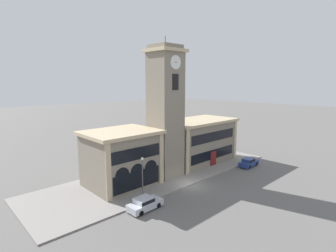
{
  "coord_description": "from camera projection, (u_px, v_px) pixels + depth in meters",
  "views": [
    {
      "loc": [
        -26.0,
        -22.9,
        14.08
      ],
      "look_at": [
        -1.39,
        3.22,
        8.14
      ],
      "focal_mm": 28.0,
      "sensor_mm": 36.0,
      "label": 1
    }
  ],
  "objects": [
    {
      "name": "street_lamp",
      "position": [
        142.0,
        172.0,
        30.87
      ],
      "size": [
        0.36,
        0.36,
        5.32
      ],
      "color": "#4C4C51",
      "rests_on": "sidewalk_kerb"
    },
    {
      "name": "clock_tower",
      "position": [
        165.0,
        113.0,
        38.51
      ],
      "size": [
        4.77,
        4.77,
        20.57
      ],
      "color": "gray",
      "rests_on": "ground_plane"
    },
    {
      "name": "parked_car_mid",
      "position": [
        249.0,
        162.0,
        44.48
      ],
      "size": [
        4.08,
        1.85,
        1.43
      ],
      "rotation": [
        0.0,
        0.0,
        0.03
      ],
      "color": "navy",
      "rests_on": "ground_plane"
    },
    {
      "name": "ground_plane",
      "position": [
        191.0,
        185.0,
        36.33
      ],
      "size": [
        300.0,
        300.0,
        0.0
      ],
      "primitive_type": "plane",
      "color": "#605E5B"
    },
    {
      "name": "parked_car_near",
      "position": [
        145.0,
        203.0,
        29.3
      ],
      "size": [
        4.15,
        1.95,
        1.43
      ],
      "rotation": [
        0.0,
        0.0,
        0.03
      ],
      "color": "#B2B7C1",
      "rests_on": "ground_plane"
    },
    {
      "name": "town_hall_right_wing",
      "position": [
        197.0,
        141.0,
        46.8
      ],
      "size": [
        14.41,
        7.88,
        7.61
      ],
      "color": "gray",
      "rests_on": "ground_plane"
    },
    {
      "name": "sidewalk_kerb",
      "position": [
        161.0,
        174.0,
        40.77
      ],
      "size": [
        40.09,
        12.4,
        0.15
      ],
      "color": "gray",
      "rests_on": "ground_plane"
    },
    {
      "name": "town_hall_left_wing",
      "position": [
        121.0,
        158.0,
        35.94
      ],
      "size": [
        9.71,
        7.88,
        7.67
      ],
      "color": "gray",
      "rests_on": "ground_plane"
    }
  ]
}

